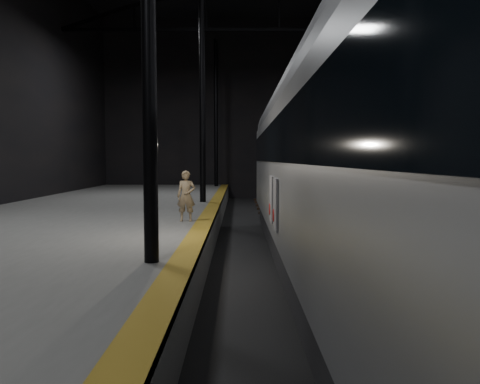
{
  "coord_description": "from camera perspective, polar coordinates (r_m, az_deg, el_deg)",
  "views": [
    {
      "loc": [
        -2.22,
        -12.35,
        2.85
      ],
      "look_at": [
        -2.19,
        -0.14,
        2.0
      ],
      "focal_mm": 35.0,
      "sensor_mm": 36.0,
      "label": 1
    }
  ],
  "objects": [
    {
      "name": "ground",
      "position": [
        12.87,
        9.93,
        -8.87
      ],
      "size": [
        44.0,
        44.0,
        0.0
      ],
      "primitive_type": "plane",
      "color": "black",
      "rests_on": "ground"
    },
    {
      "name": "platform_left",
      "position": [
        13.64,
        -23.05,
        -6.26
      ],
      "size": [
        9.0,
        43.8,
        1.0
      ],
      "primitive_type": "cube",
      "color": "#575754",
      "rests_on": "ground"
    },
    {
      "name": "tactile_strip",
      "position": [
        12.53,
        -4.86,
        -4.5
      ],
      "size": [
        0.5,
        43.8,
        0.01
      ],
      "primitive_type": "cube",
      "color": "brown",
      "rests_on": "platform_left"
    },
    {
      "name": "track",
      "position": [
        12.85,
        9.93,
        -8.58
      ],
      "size": [
        2.4,
        43.0,
        0.24
      ],
      "color": "#3F3328",
      "rests_on": "ground"
    },
    {
      "name": "train",
      "position": [
        10.65,
        11.94,
        4.59
      ],
      "size": [
        2.99,
        19.98,
        5.34
      ],
      "color": "#96999E",
      "rests_on": "ground"
    },
    {
      "name": "woman",
      "position": [
        14.06,
        -6.58,
        -0.48
      ],
      "size": [
        0.57,
        0.39,
        1.52
      ],
      "primitive_type": "imported",
      "rotation": [
        0.0,
        0.0,
        -0.04
      ],
      "color": "#967D5B",
      "rests_on": "platform_left"
    }
  ]
}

